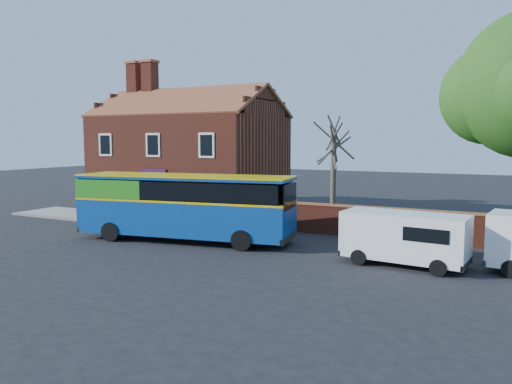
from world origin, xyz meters
The scene contains 9 objects.
ground centered at (0.00, 0.00, 0.00)m, with size 120.00×120.00×0.00m, color black.
pavement centered at (-7.00, 5.75, 0.06)m, with size 18.00×3.50×0.12m, color gray.
kerb centered at (-7.00, 4.00, 0.07)m, with size 18.00×0.15×0.14m, color slate.
grass_strip centered at (13.00, 13.00, 0.02)m, with size 26.00×12.00×0.04m, color #426B28.
shop_building centered at (-7.02, 11.50, 3.41)m, with size 12.30×8.13×10.50m.
boundary_wall centered at (13.00, 7.00, 0.81)m, with size 22.00×0.38×1.60m.
bus centered at (-1.19, 2.11, 1.83)m, with size 10.89×4.33×3.23m.
van_near centered at (9.62, 2.13, 1.16)m, with size 4.89×2.33×2.08m.
bare_tree centered at (4.28, 9.30, 3.06)m, with size 2.24×2.67×5.97m.
Camera 1 is at (13.23, -17.64, 4.93)m, focal length 35.00 mm.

